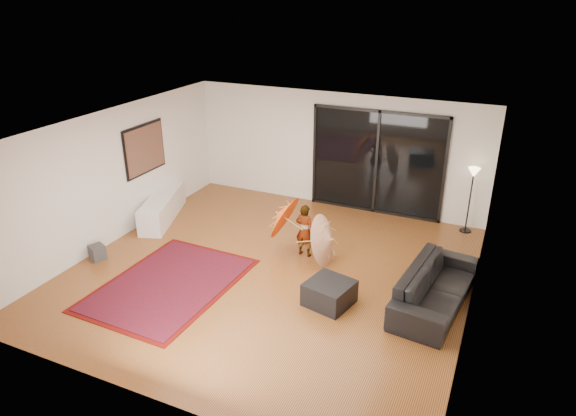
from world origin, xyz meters
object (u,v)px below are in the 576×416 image
Objects in this scene: sofa at (436,287)px; ottoman at (329,293)px; media_console at (163,207)px; child at (305,230)px.

sofa reaches higher than ottoman.
media_console reaches higher than ottoman.
ottoman is at bearing 130.75° from child.
sofa is 2.72m from child.
sofa is 1.75m from ottoman.
media_console is 0.88× the size of sofa.
sofa is 2.15× the size of child.
media_console is 2.88× the size of ottoman.
child reaches higher than media_console.
child reaches higher than ottoman.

